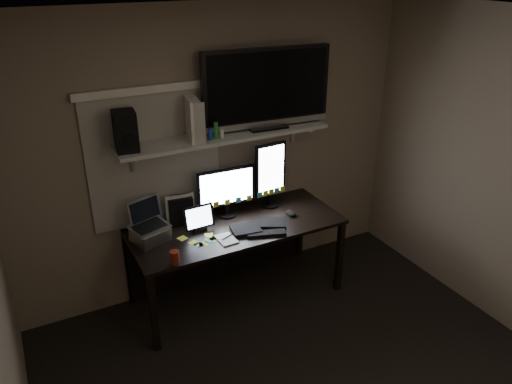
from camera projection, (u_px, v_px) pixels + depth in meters
ceiling at (361, 25)px, 2.34m from camera, size 3.60×3.60×0.00m
back_wall at (217, 154)px, 4.32m from camera, size 3.60×0.00×3.60m
window_blinds at (155, 160)px, 4.05m from camera, size 1.10×0.02×1.10m
desk at (231, 236)px, 4.41m from camera, size 1.80×0.75×0.73m
wall_shelf at (225, 136)px, 4.09m from camera, size 1.80×0.35×0.03m
monitor_landscape at (226, 192)px, 4.30m from camera, size 0.52×0.08×0.45m
monitor_portrait at (270, 175)px, 4.44m from camera, size 0.31×0.08×0.61m
keyboard at (259, 226)px, 4.18m from camera, size 0.53×0.34×0.03m
mouse at (291, 213)px, 4.39m from camera, size 0.09×0.12×0.04m
notepad at (226, 239)px, 4.01m from camera, size 0.14×0.19×0.01m
tablet at (198, 218)px, 4.11m from camera, size 0.27×0.12×0.23m
file_sorter at (180, 210)px, 4.21m from camera, size 0.21×0.11×0.26m
laptop at (149, 223)px, 3.92m from camera, size 0.35×0.32×0.33m
cup at (175, 257)px, 3.69m from camera, size 0.08×0.08×0.10m
sticky_notes at (201, 239)px, 4.02m from camera, size 0.31×0.24×0.00m
tv at (267, 89)px, 4.09m from camera, size 1.12×0.29×0.67m
game_console at (193, 119)px, 3.90m from camera, size 0.13×0.29×0.33m
speaker at (125, 131)px, 3.68m from camera, size 0.19×0.22×0.30m
bottles at (213, 132)px, 3.93m from camera, size 0.21×0.11×0.13m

